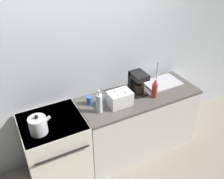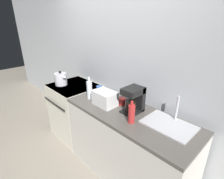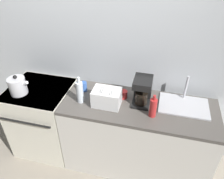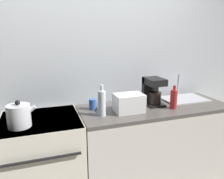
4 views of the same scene
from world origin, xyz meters
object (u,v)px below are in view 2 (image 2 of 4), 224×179
(cup_blue, at_px, (99,90))
(stove, at_px, (76,110))
(kettle, at_px, (61,79))
(coffee_maker, at_px, (134,99))
(bottle_red, at_px, (131,114))
(toaster, at_px, (105,98))
(bottle_clear, at_px, (89,90))
(cup_red, at_px, (122,101))

(cup_blue, bearing_deg, stove, -168.87)
(kettle, bearing_deg, coffee_maker, 7.82)
(bottle_red, relative_size, cup_blue, 2.23)
(coffee_maker, bearing_deg, kettle, -172.18)
(toaster, xyz_separation_m, bottle_red, (0.47, -0.06, 0.01))
(cup_blue, bearing_deg, bottle_clear, -78.91)
(cup_blue, bearing_deg, cup_red, -2.11)
(bottle_red, relative_size, cup_red, 2.76)
(toaster, relative_size, coffee_maker, 0.97)
(toaster, distance_m, coffee_maker, 0.37)
(bottle_red, height_order, cup_blue, bottle_red)
(kettle, xyz_separation_m, coffee_maker, (1.34, 0.18, 0.06))
(toaster, distance_m, cup_red, 0.22)
(stove, relative_size, coffee_maker, 3.12)
(toaster, distance_m, bottle_clear, 0.28)
(kettle, xyz_separation_m, toaster, (1.00, 0.04, -0.01))
(bottle_red, distance_m, cup_red, 0.40)
(coffee_maker, distance_m, bottle_red, 0.24)
(stove, height_order, cup_blue, cup_blue)
(cup_blue, bearing_deg, toaster, -28.86)
(coffee_maker, bearing_deg, bottle_clear, -165.72)
(kettle, distance_m, toaster, 1.00)
(kettle, xyz_separation_m, bottle_red, (1.47, -0.01, 0.01))
(toaster, xyz_separation_m, cup_blue, (-0.32, 0.18, -0.04))
(kettle, bearing_deg, stove, 37.04)
(kettle, bearing_deg, cup_blue, 18.11)
(cup_red, relative_size, cup_blue, 0.81)
(stove, xyz_separation_m, cup_red, (0.98, 0.09, 0.49))
(stove, bearing_deg, bottle_red, -5.79)
(cup_red, xyz_separation_m, cup_blue, (-0.46, 0.02, 0.01))
(coffee_maker, distance_m, cup_red, 0.23)
(bottle_clear, relative_size, cup_blue, 2.74)
(kettle, xyz_separation_m, bottle_clear, (0.72, 0.03, 0.03))
(toaster, height_order, cup_red, toaster)
(kettle, distance_m, coffee_maker, 1.35)
(toaster, bearing_deg, bottle_clear, -176.05)
(bottle_red, bearing_deg, cup_red, 146.71)
(bottle_clear, distance_m, cup_blue, 0.21)
(coffee_maker, bearing_deg, toaster, -157.79)
(toaster, xyz_separation_m, coffee_maker, (0.34, 0.14, 0.07))
(stove, height_order, cup_red, cup_red)
(bottle_clear, bearing_deg, bottle_red, -2.96)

